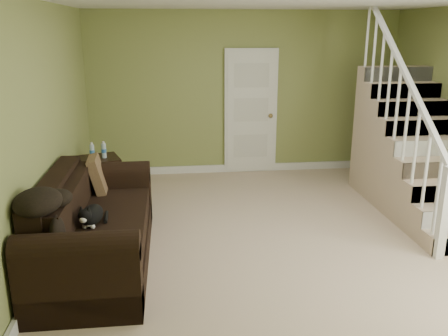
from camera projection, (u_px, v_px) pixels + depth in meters
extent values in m
cube|color=#C4A78D|center=(280.00, 240.00, 5.41)|extent=(5.00, 5.50, 0.01)
cube|color=#84904D|center=(245.00, 94.00, 7.66)|extent=(5.00, 0.04, 2.60)
cube|color=#84904D|center=(409.00, 236.00, 2.42)|extent=(5.00, 0.04, 2.60)
cube|color=#84904D|center=(41.00, 134.00, 4.77)|extent=(0.04, 5.50, 2.60)
cube|color=white|center=(244.00, 168.00, 7.99)|extent=(5.00, 0.04, 0.12)
cube|color=white|center=(57.00, 245.00, 5.13)|extent=(0.04, 5.50, 0.12)
cube|color=white|center=(251.00, 112.00, 7.72)|extent=(0.86, 0.05, 2.02)
cube|color=white|center=(251.00, 113.00, 7.71)|extent=(0.78, 0.04, 1.96)
sphere|color=olive|center=(271.00, 116.00, 7.71)|extent=(0.07, 0.07, 0.07)
cylinder|color=white|center=(437.00, 195.00, 4.95)|extent=(0.04, 0.04, 0.90)
cylinder|color=white|center=(426.00, 169.00, 5.15)|extent=(0.04, 0.04, 0.90)
cube|color=#C4A78D|center=(445.00, 206.00, 5.61)|extent=(1.00, 0.27, 0.60)
cylinder|color=white|center=(416.00, 145.00, 5.35)|extent=(0.04, 0.04, 0.90)
cube|color=#C4A78D|center=(434.00, 190.00, 5.84)|extent=(1.00, 0.27, 0.80)
cylinder|color=white|center=(406.00, 123.00, 5.55)|extent=(0.04, 0.04, 0.90)
cube|color=#C4A78D|center=(423.00, 176.00, 6.07)|extent=(1.00, 0.27, 1.00)
cylinder|color=white|center=(398.00, 103.00, 5.75)|extent=(0.04, 0.04, 0.90)
cube|color=#C4A78D|center=(414.00, 163.00, 6.30)|extent=(1.00, 0.27, 1.20)
cylinder|color=white|center=(389.00, 84.00, 5.95)|extent=(0.04, 0.04, 0.90)
cube|color=#C4A78D|center=(405.00, 151.00, 6.53)|extent=(1.00, 0.27, 1.40)
cylinder|color=white|center=(382.00, 66.00, 6.15)|extent=(0.04, 0.04, 0.90)
cube|color=#C4A78D|center=(397.00, 139.00, 6.76)|extent=(1.00, 0.27, 1.60)
cylinder|color=white|center=(374.00, 49.00, 6.35)|extent=(0.04, 0.04, 0.90)
cube|color=#C4A78D|center=(389.00, 128.00, 6.99)|extent=(1.00, 0.27, 1.80)
cylinder|color=white|center=(368.00, 33.00, 6.55)|extent=(0.04, 0.04, 0.90)
cube|color=white|center=(444.00, 213.00, 4.85)|extent=(0.09, 0.09, 1.00)
cube|color=white|center=(402.00, 65.00, 5.62)|extent=(0.06, 2.46, 1.84)
cube|color=black|center=(99.00, 250.00, 4.87)|extent=(0.99, 2.30, 0.26)
cube|color=black|center=(108.00, 227.00, 4.81)|extent=(0.75, 1.74, 0.23)
cube|color=black|center=(80.00, 285.00, 3.84)|extent=(0.99, 0.26, 0.65)
cube|color=black|center=(110.00, 198.00, 5.78)|extent=(0.99, 0.26, 0.65)
cylinder|color=black|center=(77.00, 248.00, 3.75)|extent=(0.99, 0.26, 0.26)
cylinder|color=black|center=(108.00, 173.00, 5.69)|extent=(0.99, 0.26, 0.26)
cube|color=black|center=(56.00, 211.00, 4.70)|extent=(0.21, 1.78, 0.66)
cube|color=black|center=(72.00, 202.00, 4.69)|extent=(0.15, 1.72, 0.37)
cube|color=black|center=(101.00, 178.00, 6.62)|extent=(0.64, 0.64, 0.61)
cylinder|color=silver|center=(92.00, 152.00, 6.43)|extent=(0.06, 0.06, 0.20)
cylinder|color=#3374C6|center=(92.00, 152.00, 6.43)|extent=(0.07, 0.07, 0.05)
cylinder|color=white|center=(91.00, 144.00, 6.40)|extent=(0.03, 0.03, 0.03)
cylinder|color=silver|center=(104.00, 151.00, 6.49)|extent=(0.06, 0.06, 0.20)
cylinder|color=#3374C6|center=(104.00, 151.00, 6.49)|extent=(0.07, 0.07, 0.05)
cylinder|color=white|center=(103.00, 143.00, 6.46)|extent=(0.03, 0.03, 0.03)
ellipsoid|color=black|center=(92.00, 215.00, 4.58)|extent=(0.26, 0.38, 0.19)
ellipsoid|color=white|center=(91.00, 221.00, 4.51)|extent=(0.13, 0.16, 0.10)
sphere|color=black|center=(88.00, 216.00, 4.39)|extent=(0.15, 0.15, 0.13)
ellipsoid|color=white|center=(88.00, 220.00, 4.35)|extent=(0.07, 0.06, 0.06)
cone|color=black|center=(84.00, 209.00, 4.38)|extent=(0.05, 0.06, 0.06)
cone|color=black|center=(92.00, 208.00, 4.39)|extent=(0.05, 0.06, 0.06)
cylinder|color=black|center=(104.00, 216.00, 4.74)|extent=(0.06, 0.26, 0.04)
ellipsoid|color=yellow|center=(93.00, 241.00, 4.17)|extent=(0.17, 0.19, 0.06)
cube|color=#4E2E1F|center=(98.00, 174.00, 5.49)|extent=(0.23, 0.43, 0.43)
ellipsoid|color=black|center=(38.00, 202.00, 3.91)|extent=(0.47, 0.57, 0.21)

